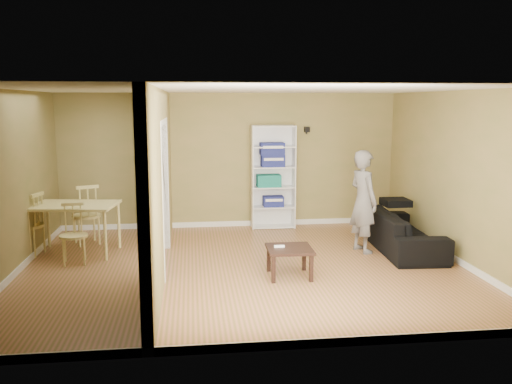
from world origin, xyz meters
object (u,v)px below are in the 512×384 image
Objects in this scene: chair_near at (73,234)px; sofa at (403,225)px; coffee_table at (289,252)px; bookshelf at (273,177)px; chair_far at (86,214)px; person at (364,193)px; dining_table at (74,209)px; chair_left at (29,224)px.

sofa is at bearing -6.99° from chair_near.
chair_near is (-3.13, 1.00, 0.11)m from coffee_table.
chair_near is at bearing -148.09° from bookshelf.
chair_far is (-5.27, 1.02, 0.11)m from sofa.
coffee_table is at bearing -26.42° from chair_near.
person reaches higher than chair_near.
chair_left reaches higher than dining_table.
coffee_table is at bearing 111.77° from person.
chair_far is at bearing 145.37° from coffee_table.
dining_table is 1.24× the size of chair_far.
chair_far is (0.78, 0.60, 0.02)m from chair_left.
sofa is 5.37m from chair_far.
chair_far is at bearing -164.89° from bookshelf.
sofa is 5.35m from dining_table.
bookshelf reaches higher than chair_far.
bookshelf reaches higher than person.
chair_near is at bearing 67.44° from chair_left.
sofa is 2.14× the size of chair_left.
chair_left is at bearing 158.18° from coffee_table.
chair_left is 0.97× the size of chair_far.
sofa is at bearing -4.40° from dining_table.
dining_table is at bearing 88.70° from sofa.
bookshelf is 1.96× the size of chair_left.
bookshelf reaches higher than dining_table.
sofa is 1.11× the size of person.
bookshelf reaches higher than chair_near.
person is 1.87× the size of chair_far.
sofa is 2.76m from bookshelf.
bookshelf is at bearing 14.50° from person.
chair_far is (-3.38, -0.91, -0.47)m from bookshelf.
sofa is 3.49× the size of coffee_table.
coffee_table is at bearing 81.04° from chair_left.
person reaches higher than coffee_table.
person is at bearing -5.20° from dining_table.
bookshelf is 1.89× the size of chair_far.
person is at bearing 98.25° from chair_left.
bookshelf is 3.20× the size of coffee_table.
chair_far is at bearing 60.22° from person.
bookshelf is 3.99m from chair_near.
sofa is at bearing 145.20° from chair_far.
sofa is 1.09× the size of bookshelf.
sofa is 0.89m from person.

